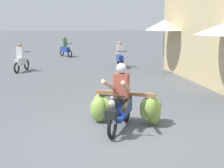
{
  "coord_description": "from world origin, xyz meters",
  "views": [
    {
      "loc": [
        -1.25,
        -6.5,
        2.6
      ],
      "look_at": [
        0.29,
        1.5,
        0.9
      ],
      "focal_mm": 51.09,
      "sensor_mm": 36.0,
      "label": 1
    }
  ],
  "objects_px": {
    "market_umbrella_near_shop": "(164,25)",
    "motorbike_distant_ahead_right": "(65,48)",
    "motorbike_distant_ahead_left": "(120,57)",
    "motorbike_main_loaded": "(124,106)",
    "motorbike_distant_far_ahead": "(21,60)"
  },
  "relations": [
    {
      "from": "motorbike_main_loaded",
      "to": "motorbike_distant_ahead_right",
      "type": "bearing_deg",
      "value": 92.98
    },
    {
      "from": "motorbike_main_loaded",
      "to": "motorbike_distant_ahead_right",
      "type": "distance_m",
      "value": 14.48
    },
    {
      "from": "motorbike_distant_ahead_left",
      "to": "market_umbrella_near_shop",
      "type": "height_order",
      "value": "market_umbrella_near_shop"
    },
    {
      "from": "motorbike_main_loaded",
      "to": "market_umbrella_near_shop",
      "type": "distance_m",
      "value": 8.04
    },
    {
      "from": "motorbike_main_loaded",
      "to": "market_umbrella_near_shop",
      "type": "height_order",
      "value": "market_umbrella_near_shop"
    },
    {
      "from": "motorbike_distant_ahead_right",
      "to": "motorbike_distant_far_ahead",
      "type": "xyz_separation_m",
      "value": [
        -2.41,
        -5.74,
        0.0
      ]
    },
    {
      "from": "motorbike_main_loaded",
      "to": "motorbike_distant_ahead_right",
      "type": "xyz_separation_m",
      "value": [
        -0.75,
        14.46,
        0.08
      ]
    },
    {
      "from": "motorbike_distant_ahead_right",
      "to": "market_umbrella_near_shop",
      "type": "height_order",
      "value": "market_umbrella_near_shop"
    },
    {
      "from": "motorbike_distant_ahead_right",
      "to": "motorbike_distant_ahead_left",
      "type": "bearing_deg",
      "value": -63.79
    },
    {
      "from": "motorbike_main_loaded",
      "to": "motorbike_distant_far_ahead",
      "type": "height_order",
      "value": "motorbike_main_loaded"
    },
    {
      "from": "motorbike_distant_far_ahead",
      "to": "market_umbrella_near_shop",
      "type": "height_order",
      "value": "market_umbrella_near_shop"
    },
    {
      "from": "motorbike_distant_ahead_left",
      "to": "motorbike_distant_ahead_right",
      "type": "bearing_deg",
      "value": 116.21
    },
    {
      "from": "market_umbrella_near_shop",
      "to": "motorbike_distant_ahead_right",
      "type": "bearing_deg",
      "value": 119.87
    },
    {
      "from": "motorbike_main_loaded",
      "to": "market_umbrella_near_shop",
      "type": "xyz_separation_m",
      "value": [
        3.53,
        6.99,
        1.78
      ]
    },
    {
      "from": "motorbike_distant_ahead_right",
      "to": "market_umbrella_near_shop",
      "type": "relative_size",
      "value": 0.59
    }
  ]
}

